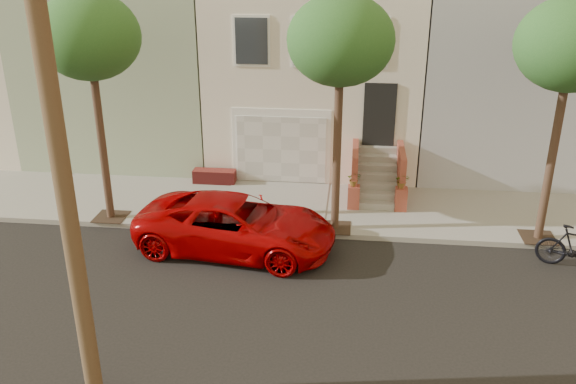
# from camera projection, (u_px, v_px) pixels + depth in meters

# --- Properties ---
(ground) EXTENTS (90.00, 90.00, 0.00)m
(ground) POSITION_uv_depth(u_px,v_px,m) (282.00, 307.00, 13.52)
(ground) COLOR black
(ground) RESTS_ON ground
(sidewalk) EXTENTS (40.00, 3.70, 0.15)m
(sidewalk) POSITION_uv_depth(u_px,v_px,m) (303.00, 208.00, 18.40)
(sidewalk) COLOR gray
(sidewalk) RESTS_ON ground
(house_row) EXTENTS (33.10, 11.70, 7.00)m
(house_row) POSITION_uv_depth(u_px,v_px,m) (318.00, 56.00, 22.39)
(house_row) COLOR silver
(house_row) RESTS_ON sidewalk
(tree_left) EXTENTS (2.70, 2.57, 6.30)m
(tree_left) POSITION_uv_depth(u_px,v_px,m) (89.00, 38.00, 15.65)
(tree_left) COLOR #2D2116
(tree_left) RESTS_ON sidewalk
(tree_mid) EXTENTS (2.70, 2.57, 6.30)m
(tree_mid) POSITION_uv_depth(u_px,v_px,m) (341.00, 42.00, 14.98)
(tree_mid) COLOR #2D2116
(tree_mid) RESTS_ON sidewalk
(tree_right) EXTENTS (2.70, 2.57, 6.30)m
(tree_right) POSITION_uv_depth(u_px,v_px,m) (572.00, 46.00, 14.42)
(tree_right) COLOR #2D2116
(tree_right) RESTS_ON sidewalk
(pickup_truck) EXTENTS (5.47, 3.05, 1.45)m
(pickup_truck) POSITION_uv_depth(u_px,v_px,m) (236.00, 225.00, 15.78)
(pickup_truck) COLOR #9F0103
(pickup_truck) RESTS_ON ground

